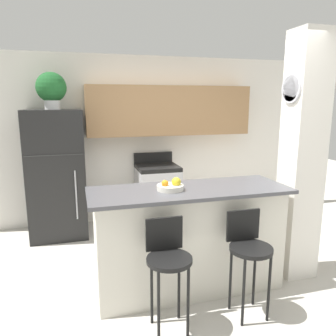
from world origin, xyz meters
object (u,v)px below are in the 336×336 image
object	(u,v)px
refrigerator	(57,174)
potted_plant_on_fridge	(51,89)
bar_stool_right	(249,248)
bar_stool_left	(168,259)
stove_range	(158,194)
fruit_bowl	(171,186)

from	to	relation	value
refrigerator	potted_plant_on_fridge	size ratio (longest dim) A/B	3.62
refrigerator	bar_stool_right	distance (m)	2.87
bar_stool_left	bar_stool_right	world-z (taller)	same
bar_stool_left	bar_stool_right	xyz separation A→B (m)	(0.73, 0.00, 0.00)
refrigerator	stove_range	world-z (taller)	refrigerator
stove_range	fruit_bowl	world-z (taller)	fruit_bowl
bar_stool_left	fruit_bowl	bearing A→B (deg)	71.43
refrigerator	bar_stool_right	xyz separation A→B (m)	(1.67, -2.33, -0.27)
fruit_bowl	stove_range	bearing A→B (deg)	79.96
stove_range	bar_stool_left	distance (m)	2.45
bar_stool_right	potted_plant_on_fridge	world-z (taller)	potted_plant_on_fridge
fruit_bowl	bar_stool_left	bearing A→B (deg)	-108.57
stove_range	potted_plant_on_fridge	world-z (taller)	potted_plant_on_fridge
refrigerator	fruit_bowl	world-z (taller)	refrigerator
bar_stool_left	potted_plant_on_fridge	xyz separation A→B (m)	(-0.94, 2.33, 1.42)
bar_stool_right	fruit_bowl	world-z (taller)	fruit_bowl
bar_stool_right	bar_stool_left	bearing A→B (deg)	180.00
bar_stool_left	bar_stool_right	distance (m)	0.73
refrigerator	stove_range	xyz separation A→B (m)	(1.45, 0.07, -0.42)
refrigerator	fruit_bowl	bearing A→B (deg)	-58.36
refrigerator	fruit_bowl	size ratio (longest dim) A/B	6.95
stove_range	potted_plant_on_fridge	bearing A→B (deg)	-177.30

